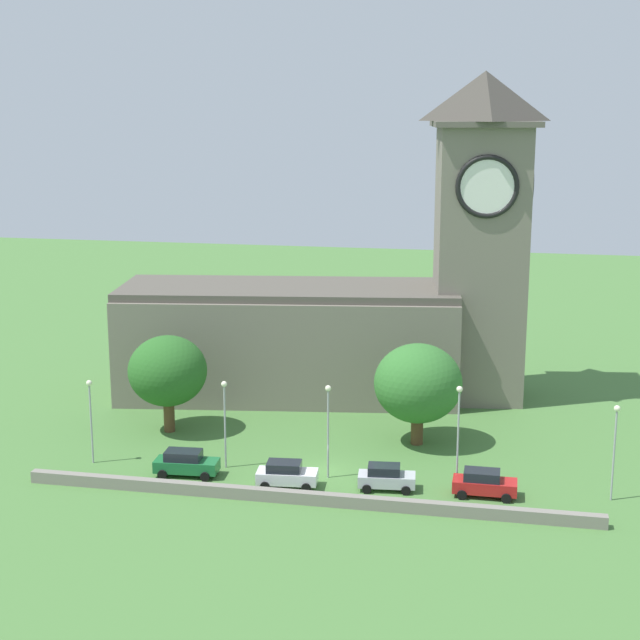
{
  "coord_description": "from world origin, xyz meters",
  "views": [
    {
      "loc": [
        13.32,
        -65.94,
        26.55
      ],
      "look_at": [
        -1.53,
        7.38,
        9.91
      ],
      "focal_mm": 54.13,
      "sensor_mm": 36.0,
      "label": 1
    }
  ],
  "objects_px": {
    "streetlamp_east_mid": "(459,421)",
    "tree_riverside_east": "(168,371)",
    "tree_riverside_west": "(418,383)",
    "streetlamp_east_end": "(615,437)",
    "church": "(353,305)",
    "car_red": "(484,483)",
    "car_white": "(286,474)",
    "streetlamp_west_end": "(90,407)",
    "car_green": "(186,463)",
    "car_silver": "(386,477)",
    "streetlamp_west_mid": "(225,410)",
    "streetlamp_central": "(328,416)"
  },
  "relations": [
    {
      "from": "car_silver",
      "to": "car_red",
      "type": "xyz_separation_m",
      "value": [
        6.83,
        0.18,
        0.04
      ]
    },
    {
      "from": "car_green",
      "to": "tree_riverside_west",
      "type": "height_order",
      "value": "tree_riverside_west"
    },
    {
      "from": "car_red",
      "to": "streetlamp_east_end",
      "type": "distance_m",
      "value": 9.42
    },
    {
      "from": "car_red",
      "to": "streetlamp_west_mid",
      "type": "distance_m",
      "value": 19.59
    },
    {
      "from": "church",
      "to": "streetlamp_central",
      "type": "bearing_deg",
      "value": -85.18
    },
    {
      "from": "streetlamp_west_mid",
      "to": "tree_riverside_east",
      "type": "bearing_deg",
      "value": 135.05
    },
    {
      "from": "church",
      "to": "streetlamp_east_mid",
      "type": "distance_m",
      "value": 24.09
    },
    {
      "from": "streetlamp_east_end",
      "to": "tree_riverside_east",
      "type": "distance_m",
      "value": 35.69
    },
    {
      "from": "church",
      "to": "car_white",
      "type": "height_order",
      "value": "church"
    },
    {
      "from": "streetlamp_east_mid",
      "to": "tree_riverside_east",
      "type": "relative_size",
      "value": 0.92
    },
    {
      "from": "car_green",
      "to": "streetlamp_west_end",
      "type": "relative_size",
      "value": 0.73
    },
    {
      "from": "streetlamp_west_end",
      "to": "tree_riverside_east",
      "type": "bearing_deg",
      "value": 68.57
    },
    {
      "from": "car_silver",
      "to": "tree_riverside_east",
      "type": "xyz_separation_m",
      "value": [
        -19.39,
        8.87,
        4.29
      ]
    },
    {
      "from": "streetlamp_central",
      "to": "tree_riverside_west",
      "type": "height_order",
      "value": "tree_riverside_west"
    },
    {
      "from": "streetlamp_west_end",
      "to": "car_silver",
      "type": "bearing_deg",
      "value": -2.01
    },
    {
      "from": "car_white",
      "to": "car_red",
      "type": "distance_m",
      "value": 13.9
    },
    {
      "from": "streetlamp_west_mid",
      "to": "car_red",
      "type": "bearing_deg",
      "value": -5.0
    },
    {
      "from": "car_silver",
      "to": "tree_riverside_east",
      "type": "distance_m",
      "value": 21.75
    },
    {
      "from": "car_silver",
      "to": "streetlamp_east_mid",
      "type": "distance_m",
      "value": 6.49
    },
    {
      "from": "streetlamp_east_mid",
      "to": "tree_riverside_west",
      "type": "distance_m",
      "value": 9.31
    },
    {
      "from": "church",
      "to": "car_silver",
      "type": "distance_m",
      "value": 24.48
    },
    {
      "from": "tree_riverside_west",
      "to": "tree_riverside_east",
      "type": "bearing_deg",
      "value": -177.19
    },
    {
      "from": "tree_riverside_west",
      "to": "tree_riverside_east",
      "type": "height_order",
      "value": "tree_riverside_west"
    },
    {
      "from": "car_green",
      "to": "streetlamp_central",
      "type": "distance_m",
      "value": 11.08
    },
    {
      "from": "church",
      "to": "car_red",
      "type": "distance_m",
      "value": 26.88
    },
    {
      "from": "car_silver",
      "to": "streetlamp_central",
      "type": "bearing_deg",
      "value": 162.64
    },
    {
      "from": "car_silver",
      "to": "streetlamp_central",
      "type": "xyz_separation_m",
      "value": [
        -4.45,
        1.39,
        3.77
      ]
    },
    {
      "from": "tree_riverside_west",
      "to": "car_red",
      "type": "bearing_deg",
      "value": -59.77
    },
    {
      "from": "car_white",
      "to": "tree_riverside_east",
      "type": "xyz_separation_m",
      "value": [
        -12.35,
        9.74,
        4.26
      ]
    },
    {
      "from": "church",
      "to": "car_red",
      "type": "xyz_separation_m",
      "value": [
        13.05,
        -22.24,
        -7.59
      ]
    },
    {
      "from": "car_silver",
      "to": "streetlamp_west_mid",
      "type": "height_order",
      "value": "streetlamp_west_mid"
    },
    {
      "from": "car_red",
      "to": "tree_riverside_west",
      "type": "bearing_deg",
      "value": 120.23
    },
    {
      "from": "car_white",
      "to": "streetlamp_central",
      "type": "relative_size",
      "value": 0.64
    },
    {
      "from": "streetlamp_east_mid",
      "to": "tree_riverside_east",
      "type": "distance_m",
      "value": 25.41
    },
    {
      "from": "streetlamp_west_end",
      "to": "tree_riverside_west",
      "type": "bearing_deg",
      "value": 20.95
    },
    {
      "from": "streetlamp_east_mid",
      "to": "streetlamp_east_end",
      "type": "xyz_separation_m",
      "value": [
        10.59,
        -0.12,
        -0.4
      ]
    },
    {
      "from": "car_white",
      "to": "streetlamp_east_end",
      "type": "relative_size",
      "value": 0.65
    },
    {
      "from": "streetlamp_west_mid",
      "to": "streetlamp_east_end",
      "type": "relative_size",
      "value": 0.99
    },
    {
      "from": "car_green",
      "to": "streetlamp_west_end",
      "type": "distance_m",
      "value": 8.59
    },
    {
      "from": "car_red",
      "to": "tree_riverside_east",
      "type": "height_order",
      "value": "tree_riverside_east"
    },
    {
      "from": "car_green",
      "to": "car_white",
      "type": "bearing_deg",
      "value": -4.4
    },
    {
      "from": "car_white",
      "to": "streetlamp_west_mid",
      "type": "relative_size",
      "value": 0.66
    },
    {
      "from": "church",
      "to": "tree_riverside_east",
      "type": "bearing_deg",
      "value": -134.18
    },
    {
      "from": "church",
      "to": "streetlamp_west_end",
      "type": "relative_size",
      "value": 5.91
    },
    {
      "from": "streetlamp_west_end",
      "to": "tree_riverside_west",
      "type": "relative_size",
      "value": 0.79
    },
    {
      "from": "car_silver",
      "to": "tree_riverside_east",
      "type": "height_order",
      "value": "tree_riverside_east"
    },
    {
      "from": "car_green",
      "to": "tree_riverside_east",
      "type": "relative_size",
      "value": 0.59
    },
    {
      "from": "church",
      "to": "streetlamp_east_end",
      "type": "bearing_deg",
      "value": -44.34
    },
    {
      "from": "car_green",
      "to": "car_red",
      "type": "bearing_deg",
      "value": 1.19
    },
    {
      "from": "car_green",
      "to": "car_silver",
      "type": "distance_m",
      "value": 14.76
    }
  ]
}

